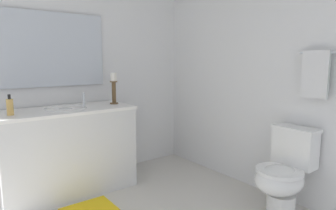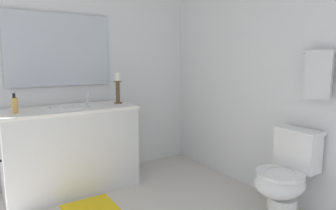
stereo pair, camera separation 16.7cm
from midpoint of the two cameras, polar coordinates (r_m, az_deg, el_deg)
wall_back at (r=3.14m, az=18.87°, el=6.27°), size 2.70×0.04×2.45m
wall_left at (r=3.42m, az=-16.48°, el=6.53°), size 0.04×2.95×2.45m
vanity_cabinet at (r=3.19m, az=-16.64°, el=-8.10°), size 0.58×1.30×0.86m
sink_basin at (r=3.11m, az=-16.93°, el=-1.19°), size 0.40×0.40×0.24m
mirror at (r=3.34m, az=-18.83°, el=9.99°), size 0.02×1.06×0.75m
candle_holder_tall at (r=3.28m, az=-8.20°, el=3.43°), size 0.09×0.09×0.34m
soap_bottle at (r=2.93m, az=-25.96°, el=-0.02°), size 0.06×0.06×0.18m
toilet at (r=2.77m, az=23.21°, el=-12.42°), size 0.39×0.54×0.75m
towel_near_vanity at (r=2.73m, az=28.50°, el=5.13°), size 0.22×0.03×0.40m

